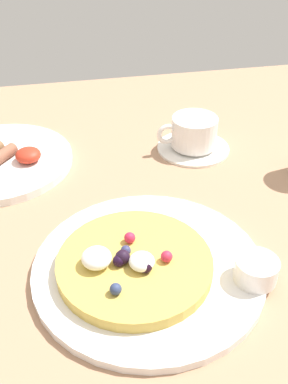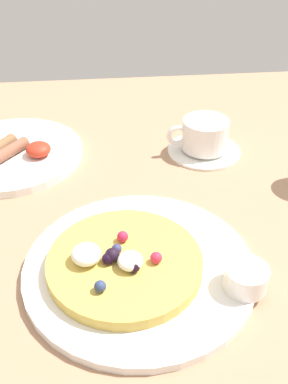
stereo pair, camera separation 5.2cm
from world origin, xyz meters
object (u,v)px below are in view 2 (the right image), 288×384
(syrup_ramekin, at_px, (246,278))
(pancake_plate, at_px, (139,268))
(breakfast_plate, at_px, (11,154))
(coffee_saucer, at_px, (204,150))
(coffee_cup, at_px, (204,134))

(syrup_ramekin, bearing_deg, pancake_plate, 157.59)
(breakfast_plate, xyz_separation_m, coffee_saucer, (0.34, -0.02, -0.00))
(pancake_plate, xyz_separation_m, coffee_saucer, (0.14, 0.28, -0.00))
(breakfast_plate, height_order, coffee_saucer, breakfast_plate)
(breakfast_plate, bearing_deg, coffee_cup, -2.73)
(pancake_plate, relative_size, coffee_cup, 2.65)
(syrup_ramekin, xyz_separation_m, coffee_saucer, (0.02, 0.33, -0.02))
(pancake_plate, bearing_deg, breakfast_plate, 123.78)
(pancake_plate, relative_size, syrup_ramekin, 5.61)
(pancake_plate, xyz_separation_m, coffee_cup, (0.14, 0.28, 0.03))
(syrup_ramekin, relative_size, coffee_cup, 0.47)
(syrup_ramekin, distance_m, breakfast_plate, 0.47)
(syrup_ramekin, relative_size, coffee_saucer, 0.40)
(pancake_plate, bearing_deg, coffee_saucer, 63.10)
(coffee_saucer, relative_size, coffee_cup, 1.18)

